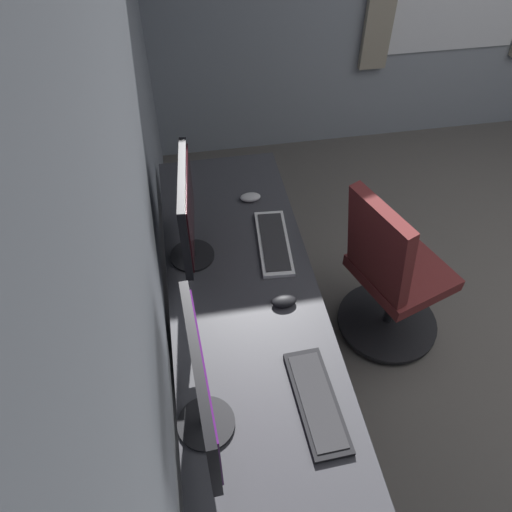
% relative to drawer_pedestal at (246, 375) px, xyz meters
% --- Properties ---
extents(wall_back, '(5.09, 0.10, 2.60)m').
position_rel_drawer_pedestal_xyz_m(wall_back, '(0.05, 0.36, 0.95)').
color(wall_back, '#8C939E').
rests_on(wall_back, ground).
extents(desk, '(1.98, 0.64, 0.73)m').
position_rel_drawer_pedestal_xyz_m(desk, '(0.16, -0.03, 0.31)').
color(desk, '#38383D').
rests_on(desk, ground).
extents(drawer_pedestal, '(0.40, 0.51, 0.69)m').
position_rel_drawer_pedestal_xyz_m(drawer_pedestal, '(0.00, 0.00, 0.00)').
color(drawer_pedestal, '#38383D').
rests_on(drawer_pedestal, ground).
extents(monitor_primary, '(0.49, 0.20, 0.47)m').
position_rel_drawer_pedestal_xyz_m(monitor_primary, '(0.42, 0.17, 0.65)').
color(monitor_primary, black).
rests_on(monitor_primary, desk).
extents(monitor_secondary, '(0.57, 0.20, 0.43)m').
position_rel_drawer_pedestal_xyz_m(monitor_secondary, '(-0.39, 0.19, 0.63)').
color(monitor_secondary, black).
rests_on(monitor_secondary, desk).
extents(keyboard_main, '(0.42, 0.16, 0.02)m').
position_rel_drawer_pedestal_xyz_m(keyboard_main, '(-0.38, -0.20, 0.39)').
color(keyboard_main, black).
rests_on(keyboard_main, desk).
extents(keyboard_spare, '(0.43, 0.17, 0.02)m').
position_rel_drawer_pedestal_xyz_m(keyboard_spare, '(0.43, -0.21, 0.39)').
color(keyboard_spare, silver).
rests_on(keyboard_spare, desk).
extents(mouse_main, '(0.06, 0.10, 0.03)m').
position_rel_drawer_pedestal_xyz_m(mouse_main, '(0.08, -0.18, 0.40)').
color(mouse_main, black).
rests_on(mouse_main, desk).
extents(mouse_spare, '(0.06, 0.10, 0.03)m').
position_rel_drawer_pedestal_xyz_m(mouse_spare, '(0.77, -0.15, 0.40)').
color(mouse_spare, silver).
rests_on(mouse_spare, desk).
extents(office_chair, '(0.56, 0.60, 0.97)m').
position_rel_drawer_pedestal_xyz_m(office_chair, '(0.36, -0.80, 0.11)').
color(office_chair, maroon).
rests_on(office_chair, ground).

